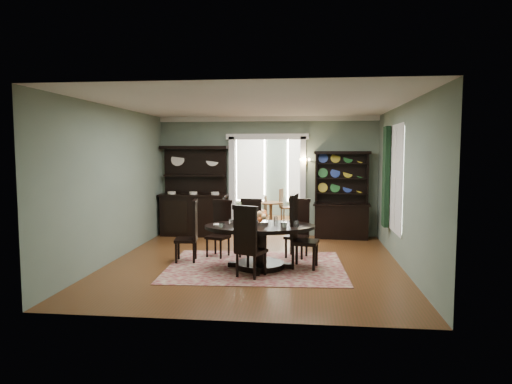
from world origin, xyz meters
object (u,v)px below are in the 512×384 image
at_px(dining_table, 260,238).
at_px(sideboard, 194,204).
at_px(welsh_dresser, 341,207).
at_px(parlor_table, 271,210).

relative_size(dining_table, sideboard, 0.94).
distance_m(dining_table, welsh_dresser, 3.56).
distance_m(dining_table, parlor_table, 4.88).
height_order(sideboard, welsh_dresser, sideboard).
bearing_deg(welsh_dresser, parlor_table, 140.32).
bearing_deg(welsh_dresser, dining_table, -115.16).
distance_m(dining_table, sideboard, 3.68).
bearing_deg(parlor_table, welsh_dresser, -43.09).
bearing_deg(dining_table, welsh_dresser, 55.20).
xyz_separation_m(dining_table, sideboard, (-1.99, 3.08, 0.24)).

